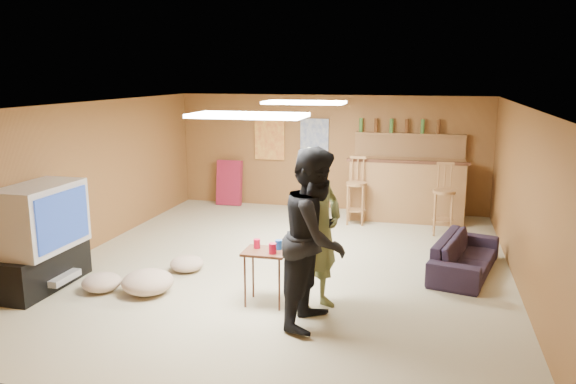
% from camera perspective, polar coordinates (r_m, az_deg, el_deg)
% --- Properties ---
extents(ground, '(7.00, 7.00, 0.00)m').
position_cam_1_polar(ground, '(7.80, -0.36, -7.50)').
color(ground, tan).
rests_on(ground, ground).
extents(ceiling, '(6.00, 7.00, 0.02)m').
position_cam_1_polar(ceiling, '(7.37, -0.39, 8.85)').
color(ceiling, silver).
rests_on(ceiling, ground).
extents(wall_back, '(6.00, 0.02, 2.20)m').
position_cam_1_polar(wall_back, '(10.88, 4.28, 4.02)').
color(wall_back, brown).
rests_on(wall_back, ground).
extents(wall_front, '(6.00, 0.02, 2.20)m').
position_cam_1_polar(wall_front, '(4.34, -12.24, -8.58)').
color(wall_front, brown).
rests_on(wall_front, ground).
extents(wall_left, '(0.02, 7.00, 2.20)m').
position_cam_1_polar(wall_left, '(8.75, -19.77, 1.38)').
color(wall_left, brown).
rests_on(wall_left, ground).
extents(wall_right, '(0.02, 7.00, 2.20)m').
position_cam_1_polar(wall_right, '(7.37, 22.84, -0.74)').
color(wall_right, brown).
rests_on(wall_right, ground).
extents(tv_stand, '(0.55, 1.30, 0.50)m').
position_cam_1_polar(tv_stand, '(7.62, -23.83, -7.07)').
color(tv_stand, black).
rests_on(tv_stand, ground).
extents(dvd_box, '(0.35, 0.50, 0.08)m').
position_cam_1_polar(dvd_box, '(7.52, -22.43, -8.00)').
color(dvd_box, '#B2B2B7').
rests_on(dvd_box, tv_stand).
extents(tv_body, '(0.60, 1.10, 0.80)m').
position_cam_1_polar(tv_body, '(7.40, -23.82, -2.36)').
color(tv_body, '#B2B2B7').
rests_on(tv_body, tv_stand).
extents(tv_screen, '(0.02, 0.95, 0.65)m').
position_cam_1_polar(tv_screen, '(7.22, -21.88, -2.55)').
color(tv_screen, navy).
rests_on(tv_screen, tv_body).
extents(bar_counter, '(2.00, 0.60, 1.10)m').
position_cam_1_polar(bar_counter, '(10.28, 11.95, 0.21)').
color(bar_counter, brown).
rests_on(bar_counter, ground).
extents(bar_lip, '(2.10, 0.12, 0.05)m').
position_cam_1_polar(bar_lip, '(9.94, 12.02, 3.03)').
color(bar_lip, '#412214').
rests_on(bar_lip, bar_counter).
extents(bar_shelf, '(2.00, 0.18, 0.05)m').
position_cam_1_polar(bar_shelf, '(10.58, 12.28, 5.73)').
color(bar_shelf, brown).
rests_on(bar_shelf, bar_backing).
extents(bar_backing, '(2.00, 0.14, 0.60)m').
position_cam_1_polar(bar_backing, '(10.64, 12.21, 4.14)').
color(bar_backing, brown).
rests_on(bar_backing, bar_counter).
extents(poster_left, '(0.60, 0.03, 0.85)m').
position_cam_1_polar(poster_left, '(11.08, -1.88, 5.49)').
color(poster_left, '#BF3F26').
rests_on(poster_left, wall_back).
extents(poster_right, '(0.55, 0.03, 0.80)m').
position_cam_1_polar(poster_right, '(10.87, 2.70, 5.35)').
color(poster_right, '#334C99').
rests_on(poster_right, wall_back).
extents(folding_chair_stack, '(0.50, 0.26, 0.91)m').
position_cam_1_polar(folding_chair_stack, '(11.32, -5.97, 0.95)').
color(folding_chair_stack, maroon).
rests_on(folding_chair_stack, ground).
extents(ceiling_panel_front, '(1.20, 0.60, 0.04)m').
position_cam_1_polar(ceiling_panel_front, '(5.93, -4.07, 7.77)').
color(ceiling_panel_front, white).
rests_on(ceiling_panel_front, ceiling).
extents(ceiling_panel_back, '(1.20, 0.60, 0.04)m').
position_cam_1_polar(ceiling_panel_back, '(8.53, 1.67, 9.07)').
color(ceiling_panel_back, white).
rests_on(ceiling_panel_back, ceiling).
extents(person_olive, '(0.67, 0.79, 1.83)m').
position_cam_1_polar(person_olive, '(6.16, 3.10, -3.95)').
color(person_olive, '#5B643A').
rests_on(person_olive, ground).
extents(person_black, '(0.83, 1.00, 1.88)m').
position_cam_1_polar(person_black, '(5.82, 2.87, -4.63)').
color(person_black, black).
rests_on(person_black, ground).
extents(sofa, '(1.01, 1.75, 0.48)m').
position_cam_1_polar(sofa, '(7.83, 17.53, -6.17)').
color(sofa, black).
rests_on(sofa, ground).
extents(tray_table, '(0.49, 0.40, 0.64)m').
position_cam_1_polar(tray_table, '(6.48, -2.28, -8.66)').
color(tray_table, '#412214').
rests_on(tray_table, ground).
extents(cup_red_near, '(0.09, 0.09, 0.10)m').
position_cam_1_polar(cup_red_near, '(6.45, -3.18, -5.26)').
color(cup_red_near, '#B10B2A').
rests_on(cup_red_near, tray_table).
extents(cup_red_far, '(0.10, 0.10, 0.12)m').
position_cam_1_polar(cup_red_far, '(6.25, -1.58, -5.76)').
color(cup_red_far, '#B10B2A').
rests_on(cup_red_far, tray_table).
extents(cup_blue, '(0.09, 0.09, 0.11)m').
position_cam_1_polar(cup_blue, '(6.40, -0.96, -5.38)').
color(cup_blue, '#16439A').
rests_on(cup_blue, tray_table).
extents(bar_stool_left, '(0.45, 0.45, 1.23)m').
position_cam_1_polar(bar_stool_left, '(9.84, 6.95, 0.26)').
color(bar_stool_left, brown).
rests_on(bar_stool_left, ground).
extents(bar_stool_right, '(0.45, 0.45, 1.09)m').
position_cam_1_polar(bar_stool_right, '(9.47, 15.53, -1.01)').
color(bar_stool_right, brown).
rests_on(bar_stool_right, ground).
extents(cushion_near_tv, '(0.81, 0.81, 0.28)m').
position_cam_1_polar(cushion_near_tv, '(7.05, -14.07, -8.85)').
color(cushion_near_tv, tan).
rests_on(cushion_near_tv, ground).
extents(cushion_mid, '(0.53, 0.53, 0.20)m').
position_cam_1_polar(cushion_mid, '(7.70, -10.24, -7.17)').
color(cushion_mid, tan).
rests_on(cushion_mid, ground).
extents(cushion_far, '(0.60, 0.60, 0.21)m').
position_cam_1_polar(cushion_far, '(7.28, -18.40, -8.70)').
color(cushion_far, tan).
rests_on(cushion_far, ground).
extents(bottle_row, '(1.48, 0.08, 0.26)m').
position_cam_1_polar(bottle_row, '(10.56, 11.22, 6.61)').
color(bottle_row, '#3F7233').
rests_on(bottle_row, bar_shelf).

